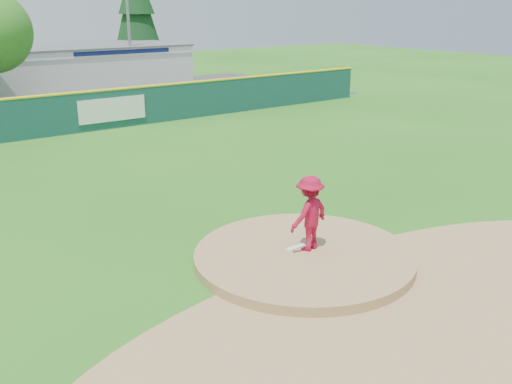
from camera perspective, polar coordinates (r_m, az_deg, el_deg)
ground at (r=14.46m, az=4.78°, el=-6.90°), size 120.00×120.00×0.00m
pitchers_mound at (r=14.46m, az=4.78°, el=-6.90°), size 5.50×5.50×0.50m
pitching_rubber at (r=14.56m, az=4.03°, el=-5.54°), size 0.60×0.15×0.04m
infield_dirt_arc at (r=12.64m, az=13.98°, el=-11.35°), size 15.40×15.40×0.01m
parking_lot at (r=38.25m, az=-23.25°, el=7.61°), size 44.00×16.00×0.02m
pitcher at (r=14.19m, az=5.36°, el=-2.14°), size 1.33×0.89×1.91m
van at (r=31.50m, az=-23.96°, el=6.95°), size 5.89×3.41×1.54m
pool_building_grp at (r=44.48m, az=-17.57°, el=11.69°), size 15.20×8.20×3.31m
outfield_fence at (r=29.52m, az=-19.10°, el=7.44°), size 40.00×0.14×2.07m
conifer_tree at (r=50.65m, az=-11.86°, el=17.25°), size 4.40×4.40×9.50m
light_pole_right at (r=42.61m, az=-12.70°, el=17.07°), size 1.75×0.25×10.00m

